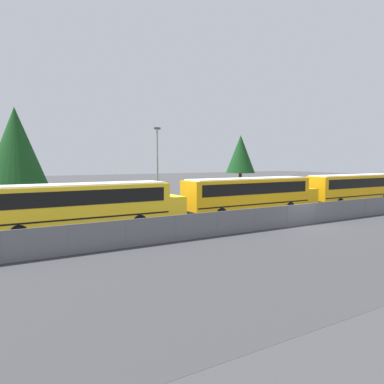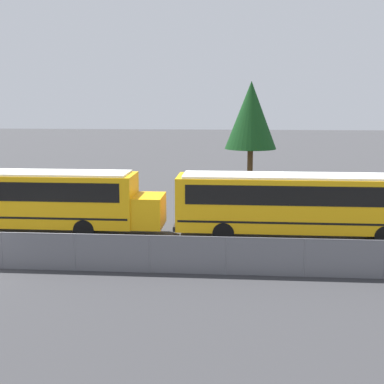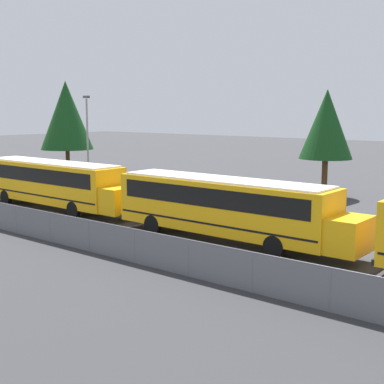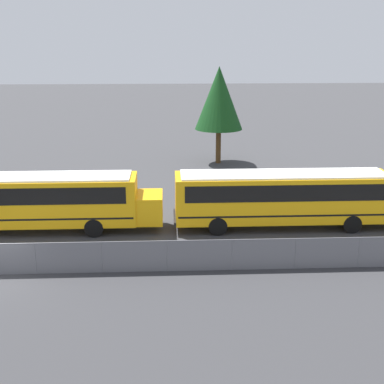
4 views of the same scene
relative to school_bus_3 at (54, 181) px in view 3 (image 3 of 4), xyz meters
name	(u,v)px [view 3 (image 3 of 4)]	position (x,y,z in m)	size (l,w,h in m)	color
school_bus_3	(54,181)	(0.00, 0.00, 0.00)	(13.64, 2.52, 3.20)	#EDA80F
school_bus_4	(227,204)	(14.26, -0.06, 0.00)	(13.64, 2.52, 3.20)	#EDA80F
light_pole	(88,138)	(-5.26, 7.39, 2.36)	(0.60, 0.24, 7.78)	gray
tree_0	(326,124)	(11.88, 16.14, 3.62)	(4.01, 4.01, 8.17)	#51381E
tree_1	(66,115)	(-16.65, 14.09, 4.15)	(5.52, 5.52, 9.66)	#51381E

